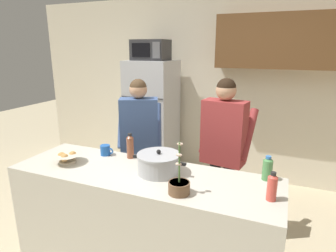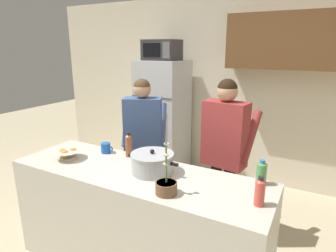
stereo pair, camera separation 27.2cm
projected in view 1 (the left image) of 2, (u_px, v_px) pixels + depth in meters
back_wall_unit at (230, 80)px, 4.07m from camera, size 6.00×0.48×2.60m
kitchen_island at (143, 223)px, 2.42m from camera, size 2.18×0.68×0.92m
refrigerator at (152, 119)px, 4.26m from camera, size 0.64×0.68×1.72m
microwave at (151, 50)px, 3.97m from camera, size 0.48×0.37×0.28m
person_near_pot at (140, 135)px, 3.11m from camera, size 0.59×0.55×1.58m
person_by_sink at (224, 141)px, 2.79m from camera, size 0.54×0.47×1.62m
cooking_pot at (159, 163)px, 2.28m from camera, size 0.46×0.35×0.20m
coffee_mug at (106, 150)px, 2.67m from camera, size 0.13×0.09×0.10m
bread_bowl at (67, 157)px, 2.48m from camera, size 0.26×0.26×0.10m
bottle_near_edge at (130, 146)px, 2.58m from camera, size 0.06×0.06×0.23m
bottle_mid_counter at (267, 168)px, 2.16m from camera, size 0.07×0.07×0.19m
bottle_far_corner at (272, 187)px, 1.86m from camera, size 0.06×0.06×0.20m
potted_orchid at (179, 186)px, 1.96m from camera, size 0.15×0.15×0.37m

